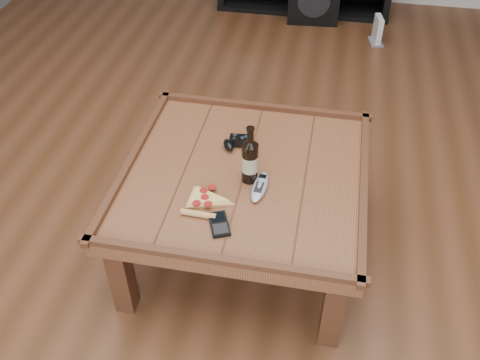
% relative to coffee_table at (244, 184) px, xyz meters
% --- Properties ---
extents(ground, '(6.00, 6.00, 0.00)m').
position_rel_coffee_table_xyz_m(ground, '(0.00, 0.00, -0.39)').
color(ground, '#4D2B16').
rests_on(ground, ground).
extents(coffee_table, '(1.03, 1.03, 0.48)m').
position_rel_coffee_table_xyz_m(coffee_table, '(0.00, 0.00, 0.00)').
color(coffee_table, '#573019').
rests_on(coffee_table, ground).
extents(beer_bottle, '(0.07, 0.07, 0.26)m').
position_rel_coffee_table_xyz_m(beer_bottle, '(0.03, -0.04, 0.16)').
color(beer_bottle, black).
rests_on(beer_bottle, coffee_table).
extents(game_controller, '(0.16, 0.12, 0.04)m').
position_rel_coffee_table_xyz_m(game_controller, '(-0.05, 0.17, 0.08)').
color(game_controller, black).
rests_on(game_controller, coffee_table).
extents(pizza_slice, '(0.16, 0.25, 0.03)m').
position_rel_coffee_table_xyz_m(pizza_slice, '(-0.12, -0.20, 0.07)').
color(pizza_slice, tan).
rests_on(pizza_slice, coffee_table).
extents(smartphone, '(0.11, 0.14, 0.02)m').
position_rel_coffee_table_xyz_m(smartphone, '(-0.04, -0.31, 0.07)').
color(smartphone, black).
rests_on(smartphone, coffee_table).
extents(remote_control, '(0.07, 0.19, 0.03)m').
position_rel_coffee_table_xyz_m(remote_control, '(0.08, -0.09, 0.07)').
color(remote_control, '#9EA2AC').
rests_on(remote_control, coffee_table).
extents(game_console, '(0.12, 0.18, 0.20)m').
position_rel_coffee_table_xyz_m(game_console, '(0.60, 2.20, -0.30)').
color(game_console, slate).
rests_on(game_console, ground).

